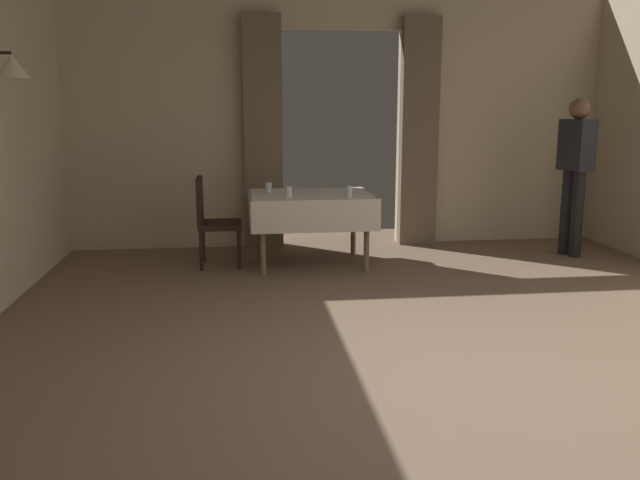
# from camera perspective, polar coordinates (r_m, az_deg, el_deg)

# --- Properties ---
(ground) EXTENTS (10.08, 10.08, 0.00)m
(ground) POSITION_cam_1_polar(r_m,az_deg,el_deg) (4.17, 10.75, -11.84)
(ground) COLOR #7A604C
(wall_back) EXTENTS (6.40, 0.27, 3.00)m
(wall_back) POSITION_cam_1_polar(r_m,az_deg,el_deg) (7.91, 1.79, 10.59)
(wall_back) COLOR beige
(wall_back) RESTS_ON ground
(dining_table_mid) EXTENTS (1.27, 1.01, 0.75)m
(dining_table_mid) POSITION_cam_1_polar(r_m,az_deg,el_deg) (6.89, -0.80, 3.17)
(dining_table_mid) COLOR #7A604C
(dining_table_mid) RESTS_ON ground
(chair_mid_left) EXTENTS (0.44, 0.44, 0.93)m
(chair_mid_left) POSITION_cam_1_polar(r_m,az_deg,el_deg) (6.90, -9.29, 1.94)
(chair_mid_left) COLOR black
(chair_mid_left) RESTS_ON ground
(glass_mid_a) EXTENTS (0.07, 0.07, 0.10)m
(glass_mid_a) POSITION_cam_1_polar(r_m,az_deg,el_deg) (6.97, -4.47, 4.53)
(glass_mid_a) COLOR silver
(glass_mid_a) RESTS_ON dining_table_mid
(glass_mid_b) EXTENTS (0.07, 0.07, 0.12)m
(glass_mid_b) POSITION_cam_1_polar(r_m,az_deg,el_deg) (6.54, -2.73, 4.14)
(glass_mid_b) COLOR silver
(glass_mid_b) RESTS_ON dining_table_mid
(glass_mid_c) EXTENTS (0.07, 0.07, 0.11)m
(glass_mid_c) POSITION_cam_1_polar(r_m,az_deg,el_deg) (6.58, 2.50, 4.19)
(glass_mid_c) COLOR silver
(glass_mid_c) RESTS_ON dining_table_mid
(person_waiter_by_doorway) EXTENTS (0.30, 0.40, 1.72)m
(person_waiter_by_doorway) POSITION_cam_1_polar(r_m,az_deg,el_deg) (7.78, 21.13, 6.16)
(person_waiter_by_doorway) COLOR black
(person_waiter_by_doorway) RESTS_ON ground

